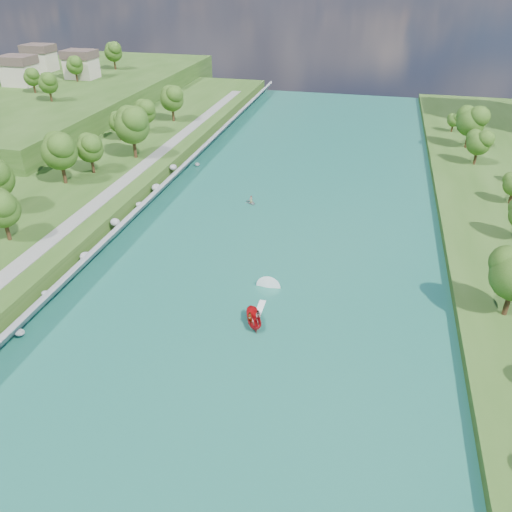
# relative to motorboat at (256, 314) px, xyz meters

# --- Properties ---
(ground) EXTENTS (260.00, 260.00, 0.00)m
(ground) POSITION_rel_motorboat_xyz_m (-2.02, -5.37, -0.86)
(ground) COLOR #2D5119
(ground) RESTS_ON ground
(river_water) EXTENTS (55.00, 240.00, 0.10)m
(river_water) POSITION_rel_motorboat_xyz_m (-2.02, 14.63, -0.81)
(river_water) COLOR #175A4F
(river_water) RESTS_ON ground
(ridge_west) EXTENTS (60.00, 120.00, 9.00)m
(ridge_west) POSITION_rel_motorboat_xyz_m (-84.52, 89.63, 3.64)
(ridge_west) COLOR #2D5119
(ridge_west) RESTS_ON ground
(riprap_bank) EXTENTS (3.94, 236.00, 4.05)m
(riprap_bank) POSITION_rel_motorboat_xyz_m (-27.88, 14.00, 0.96)
(riprap_bank) COLOR slate
(riprap_bank) RESTS_ON ground
(riverside_path) EXTENTS (3.00, 200.00, 0.10)m
(riverside_path) POSITION_rel_motorboat_xyz_m (-34.52, 14.63, 2.69)
(riverside_path) COLOR gray
(riverside_path) RESTS_ON berm_west
(ridge_houses) EXTENTS (29.50, 29.50, 8.40)m
(ridge_houses) POSITION_rel_motorboat_xyz_m (-90.68, 94.63, 12.45)
(ridge_houses) COLOR beige
(ridge_houses) RESTS_ON ridge_west
(trees_ridge) EXTENTS (17.48, 51.73, 10.55)m
(trees_ridge) POSITION_rel_motorboat_xyz_m (-78.47, 92.89, 12.78)
(trees_ridge) COLOR #254512
(trees_ridge) RESTS_ON ridge_west
(motorboat) EXTENTS (3.60, 19.20, 2.09)m
(motorboat) POSITION_rel_motorboat_xyz_m (0.00, 0.00, 0.00)
(motorboat) COLOR #B30E13
(motorboat) RESTS_ON river_water
(raft) EXTENTS (3.01, 3.01, 1.59)m
(raft) POSITION_rel_motorboat_xyz_m (-9.53, 35.29, -0.41)
(raft) COLOR gray
(raft) RESTS_ON river_water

